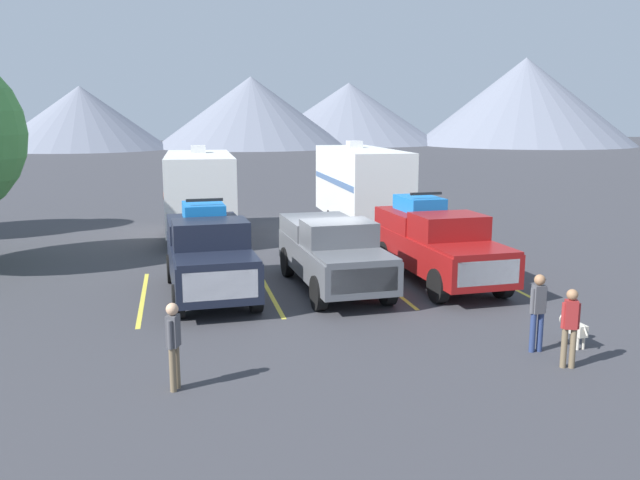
# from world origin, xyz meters

# --- Properties ---
(ground_plane) EXTENTS (240.00, 240.00, 0.00)m
(ground_plane) POSITION_xyz_m (0.00, 0.00, 0.00)
(ground_plane) COLOR #38383D
(pickup_truck_a) EXTENTS (2.39, 5.37, 2.58)m
(pickup_truck_a) POSITION_xyz_m (-3.37, -0.29, 1.19)
(pickup_truck_a) COLOR black
(pickup_truck_a) RESTS_ON ground
(pickup_truck_b) EXTENTS (2.35, 5.59, 2.05)m
(pickup_truck_b) POSITION_xyz_m (0.10, -0.38, 1.09)
(pickup_truck_b) COLOR #595B60
(pickup_truck_b) RESTS_ON ground
(pickup_truck_c) EXTENTS (2.38, 5.84, 2.58)m
(pickup_truck_c) POSITION_xyz_m (3.34, -0.23, 1.19)
(pickup_truck_c) COLOR maroon
(pickup_truck_c) RESTS_ON ground
(lot_stripe_a) EXTENTS (0.12, 5.50, 0.01)m
(lot_stripe_a) POSITION_xyz_m (-5.18, -0.25, 0.00)
(lot_stripe_a) COLOR gold
(lot_stripe_a) RESTS_ON ground
(lot_stripe_b) EXTENTS (0.12, 5.50, 0.01)m
(lot_stripe_b) POSITION_xyz_m (-1.73, -0.25, 0.00)
(lot_stripe_b) COLOR gold
(lot_stripe_b) RESTS_ON ground
(lot_stripe_c) EXTENTS (0.12, 5.50, 0.01)m
(lot_stripe_c) POSITION_xyz_m (1.73, -0.25, 0.00)
(lot_stripe_c) COLOR gold
(lot_stripe_c) RESTS_ON ground
(lot_stripe_d) EXTENTS (0.12, 5.50, 0.01)m
(lot_stripe_d) POSITION_xyz_m (5.18, -0.25, 0.00)
(lot_stripe_d) COLOR gold
(lot_stripe_d) RESTS_ON ground
(camper_trailer_a) EXTENTS (2.74, 7.90, 3.68)m
(camper_trailer_a) POSITION_xyz_m (-3.25, 8.54, 1.94)
(camper_trailer_a) COLOR white
(camper_trailer_a) RESTS_ON ground
(camper_trailer_b) EXTENTS (2.66, 8.95, 3.80)m
(camper_trailer_b) POSITION_xyz_m (3.61, 8.92, 2.00)
(camper_trailer_b) COLOR white
(camper_trailer_b) RESTS_ON ground
(person_a) EXTENTS (0.37, 0.23, 1.67)m
(person_a) POSITION_xyz_m (3.08, -6.32, 0.96)
(person_a) COLOR navy
(person_a) RESTS_ON ground
(person_b) EXTENTS (0.27, 0.34, 1.63)m
(person_b) POSITION_xyz_m (-4.33, -6.67, 0.94)
(person_b) COLOR #726047
(person_b) RESTS_ON ground
(person_c) EXTENTS (0.34, 0.26, 1.60)m
(person_c) POSITION_xyz_m (3.21, -7.27, 0.92)
(person_c) COLOR #726047
(person_c) RESTS_ON ground
(dog) EXTENTS (0.28, 0.86, 0.64)m
(dog) POSITION_xyz_m (4.05, -6.11, 0.42)
(dog) COLOR beige
(dog) RESTS_ON ground
(mountain_ridge) EXTENTS (139.28, 45.92, 14.75)m
(mountain_ridge) POSITION_xyz_m (14.49, 89.48, 6.16)
(mountain_ridge) COLOR slate
(mountain_ridge) RESTS_ON ground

